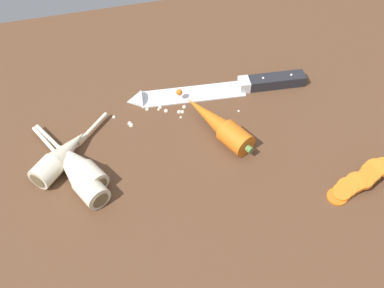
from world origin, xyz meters
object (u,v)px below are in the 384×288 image
object	(u,v)px
parsnip_front	(77,163)
parsnip_mid_left	(61,156)
chefs_knife	(214,90)
carrot_slice_stack	(360,180)
whole_carrot	(218,124)
parsnip_mid_right	(76,174)

from	to	relation	value
parsnip_front	parsnip_mid_left	size ratio (longest dim) A/B	1.20
parsnip_front	parsnip_mid_left	world-z (taller)	same
chefs_knife	parsnip_front	distance (cm)	30.07
chefs_knife	carrot_slice_stack	bearing A→B (deg)	-59.29
whole_carrot	parsnip_mid_left	distance (cm)	27.20
chefs_knife	whole_carrot	xyz separation A→B (cm)	(-2.35, -10.20, 1.45)
chefs_knife	parsnip_mid_right	size ratio (longest dim) A/B	1.74
parsnip_front	parsnip_mid_right	world-z (taller)	same
chefs_knife	whole_carrot	bearing A→B (deg)	-103.00
parsnip_mid_right	carrot_slice_stack	size ratio (longest dim) A/B	1.70
chefs_knife	parsnip_front	xyz separation A→B (cm)	(-27.16, -12.83, 1.33)
whole_carrot	parsnip_front	bearing A→B (deg)	-173.94
parsnip_front	carrot_slice_stack	distance (cm)	45.70
whole_carrot	parsnip_mid_left	world-z (taller)	whole_carrot
whole_carrot	parsnip_mid_right	size ratio (longest dim) A/B	0.89
parsnip_front	carrot_slice_stack	size ratio (longest dim) A/B	1.49
parsnip_mid_right	chefs_knife	bearing A→B (deg)	28.45
chefs_knife	carrot_slice_stack	xyz separation A→B (cm)	(16.20, -27.27, 0.80)
carrot_slice_stack	chefs_knife	bearing A→B (deg)	120.71
whole_carrot	chefs_knife	bearing A→B (deg)	77.00
parsnip_front	parsnip_mid_right	size ratio (longest dim) A/B	0.88
parsnip_front	carrot_slice_stack	world-z (taller)	parsnip_front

